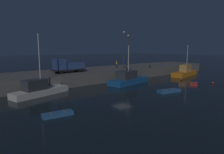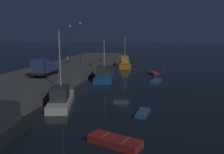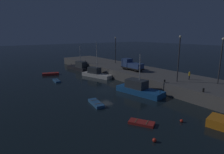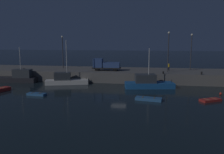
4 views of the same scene
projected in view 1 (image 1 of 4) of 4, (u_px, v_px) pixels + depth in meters
The scene contains 16 objects.
ground_plane at pixel (122, 91), 29.95m from camera, with size 320.00×320.00×0.00m, color black.
pier_quay at pixel (83, 75), 39.47m from camera, with size 71.67×10.62×2.11m.
fishing_trawler_red at pixel (128, 79), 35.85m from camera, with size 9.10×4.46×7.12m.
fishing_boat_blue at pixel (185, 72), 46.30m from camera, with size 9.49×4.30×7.20m.
fishing_boat_orange at pixel (39, 89), 27.03m from camera, with size 8.49×4.57×8.56m.
rowboat_white_mid at pixel (194, 84), 34.91m from camera, with size 3.24×2.61×0.36m.
dinghy_red_small at pixel (169, 91), 28.97m from camera, with size 3.89×1.88×0.46m.
rowboat_blue_far at pixel (58, 114), 18.86m from camera, with size 3.05×1.35×0.39m.
mooring_buoy_near at pixel (181, 79), 39.75m from camera, with size 0.39×0.39×0.39m, color red.
mooring_buoy_mid at pixel (213, 83), 35.65m from camera, with size 0.41×0.41×0.41m, color red.
lamp_post_east at pixel (124, 47), 41.74m from camera, with size 0.44×0.44×8.08m.
lamp_post_central at pixel (128, 48), 48.15m from camera, with size 0.44×0.44×7.76m.
utility_truck at pixel (67, 66), 35.11m from camera, with size 6.07×2.13×2.57m.
dockworker at pixel (117, 64), 44.99m from camera, with size 0.39×0.39×1.58m.
bollard_west at pixel (127, 69), 40.09m from camera, with size 0.28×0.28×0.47m, color black.
bollard_central at pixel (150, 66), 44.28m from camera, with size 0.28×0.28×0.57m, color black.
Camera 1 is at (-19.04, -22.32, 6.60)m, focal length 30.90 mm.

